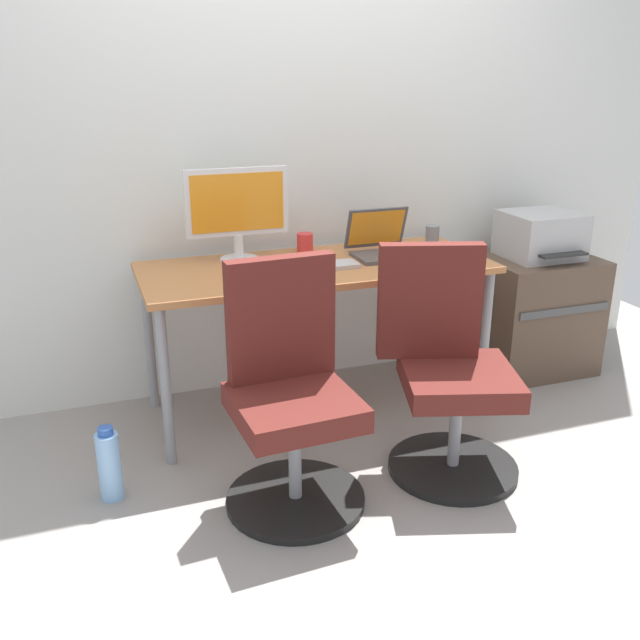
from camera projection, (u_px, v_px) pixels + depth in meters
name	position (u px, v px, depth m)	size (l,w,h in m)	color
ground_plane	(317.00, 407.00, 3.48)	(5.28, 5.28, 0.00)	gray
back_wall	(288.00, 131.00, 3.40)	(4.40, 0.04, 2.60)	silver
desk	(316.00, 279.00, 3.26)	(1.62, 0.66, 0.74)	#B77542
office_chair_left	(290.00, 397.00, 2.63)	(0.54, 0.54, 0.94)	black
office_chair_right	(447.00, 373.00, 2.84)	(0.55, 0.55, 0.94)	black
side_cabinet	(532.00, 313.00, 3.85)	(0.60, 0.52, 0.64)	brown
printer	(541.00, 235.00, 3.70)	(0.38, 0.40, 0.24)	#B7B7B7
water_bottle_on_floor	(109.00, 465.00, 2.70)	(0.09, 0.09, 0.31)	#8CBFF2
desktop_monitor	(237.00, 208.00, 3.21)	(0.48, 0.18, 0.43)	silver
open_laptop	(383.00, 244.00, 3.37)	(0.31, 0.29, 0.22)	#4C4C51
keyboard_by_monitor	(272.00, 284.00, 2.92)	(0.34, 0.12, 0.02)	#2D2D2D
keyboard_by_laptop	(322.00, 266.00, 3.17)	(0.34, 0.12, 0.02)	#B7B7B7
mouse_by_monitor	(441.00, 266.00, 3.15)	(0.06, 0.10, 0.03)	#B7B7B7
mouse_by_laptop	(436.00, 255.00, 3.32)	(0.06, 0.10, 0.03)	#515156
coffee_mug	(305.00, 243.00, 3.44)	(0.08, 0.08, 0.09)	red
pen_cup	(432.00, 236.00, 3.54)	(0.07, 0.07, 0.10)	slate
phone_near_monitor	(248.00, 276.00, 3.04)	(0.07, 0.14, 0.01)	black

